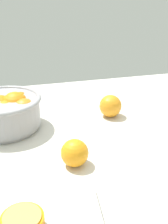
# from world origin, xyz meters

# --- Properties ---
(ground_plane) EXTENTS (1.47, 0.88, 0.03)m
(ground_plane) POSITION_xyz_m (0.00, 0.00, -0.01)
(ground_plane) COLOR silver
(fruit_bowl) EXTENTS (0.22, 0.22, 0.11)m
(fruit_bowl) POSITION_xyz_m (-0.22, 0.08, 0.05)
(fruit_bowl) COLOR #99999E
(fruit_bowl) RESTS_ON ground_plane
(orange_half_0) EXTENTS (0.07, 0.07, 0.03)m
(orange_half_0) POSITION_xyz_m (-0.20, -0.34, 0.03)
(orange_half_0) COLOR orange
(orange_half_0) RESTS_ON cutting_board
(loose_orange_1) EXTENTS (0.06, 0.06, 0.06)m
(loose_orange_1) POSITION_xyz_m (-0.07, -0.16, 0.03)
(loose_orange_1) COLOR orange
(loose_orange_1) RESTS_ON ground_plane
(loose_orange_2) EXTENTS (0.07, 0.07, 0.07)m
(loose_orange_2) POSITION_xyz_m (0.11, 0.07, 0.04)
(loose_orange_2) COLOR orange
(loose_orange_2) RESTS_ON ground_plane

